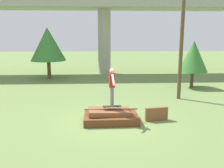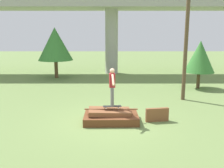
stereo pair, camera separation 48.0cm
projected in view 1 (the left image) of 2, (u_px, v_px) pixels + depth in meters
ground_plane at (111, 122)px, 10.09m from camera, size 80.00×80.00×0.00m
scrap_pile at (111, 116)px, 10.06m from camera, size 2.18×1.38×0.55m
scrap_plank_loose at (157, 114)px, 10.16m from camera, size 0.95×0.28×0.55m
skateboard at (112, 106)px, 10.00m from camera, size 0.75×0.30×0.09m
skater at (112, 85)px, 9.82m from camera, size 0.24×1.12×1.53m
highway_overpass at (104, 11)px, 21.22m from camera, size 44.00×3.85×6.15m
utility_pole at (183, 20)px, 12.82m from camera, size 1.30×0.20×8.06m
tree_behind_left at (193, 56)px, 16.09m from camera, size 1.88×1.88×3.06m
tree_behind_right at (48, 44)px, 19.28m from camera, size 2.71×2.71×3.96m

